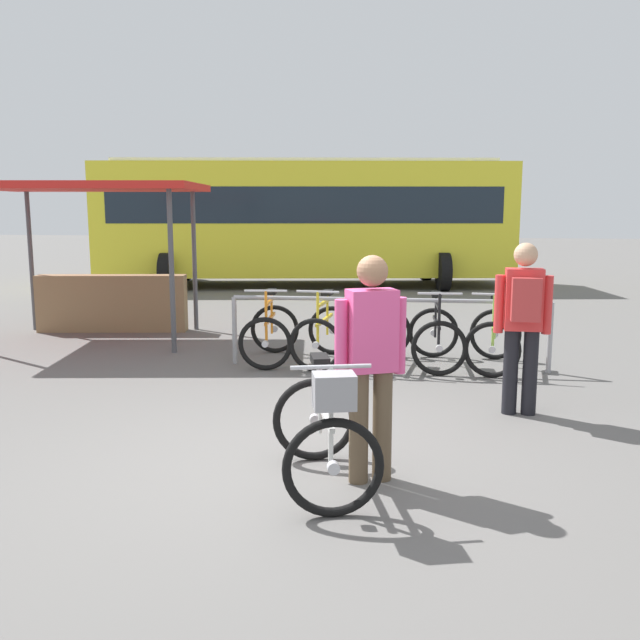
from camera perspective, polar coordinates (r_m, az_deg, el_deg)
ground_plane at (r=5.51m, az=-3.34°, el=-11.66°), size 80.00×80.00×0.00m
bike_rack_rail at (r=8.49m, az=5.61°, el=0.57°), size 3.91×0.11×0.88m
racked_bike_orange at (r=8.89m, az=-4.12°, el=-1.09°), size 0.76×1.16×0.97m
racked_bike_yellow at (r=8.78m, az=0.36°, el=-1.20°), size 0.74×1.14×0.97m
racked_bike_red at (r=8.72m, az=4.93°, el=-1.30°), size 0.79×1.16×0.97m
racked_bike_black at (r=8.72m, az=9.53°, el=-1.40°), size 0.72×1.11×0.97m
racked_bike_lime at (r=8.77m, az=14.11°, el=-1.49°), size 0.80×1.19×0.98m
featured_bicycle at (r=4.86m, az=0.40°, el=-8.99°), size 0.92×1.25×0.97m
person_with_featured_bike at (r=4.92m, az=4.23°, el=-3.18°), size 0.49×0.32×1.64m
pedestrian_with_backpack at (r=6.77m, az=16.36°, el=0.17°), size 0.53×0.34×1.64m
bus_distant at (r=17.43m, az=-1.21°, el=8.58°), size 10.27×4.44×3.08m
market_stall at (r=11.01m, az=-17.54°, el=5.90°), size 3.42×2.75×2.30m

